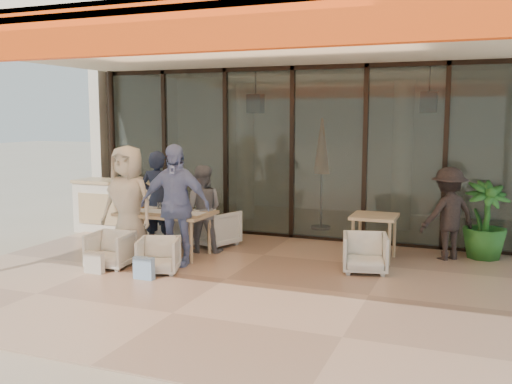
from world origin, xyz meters
TOP-DOWN VIEW (x-y plane):
  - ground at (0.00, 0.00)m, footprint 70.00×70.00m
  - terrace_floor at (0.00, 0.00)m, footprint 8.00×6.00m
  - terrace_structure at (0.00, -0.26)m, footprint 8.00×6.00m
  - glass_storefront at (0.00, 3.00)m, footprint 8.08×0.10m
  - interior_block at (0.01, 5.31)m, footprint 9.05×3.62m
  - host_counter at (-3.34, 2.30)m, footprint 1.85×0.65m
  - dining_table at (-1.49, 0.93)m, footprint 1.50×0.90m
  - chair_far_left at (-1.91, 1.87)m, footprint 0.61×0.57m
  - chair_far_right at (-1.07, 1.87)m, footprint 0.88×0.86m
  - chair_near_left at (-1.91, -0.03)m, footprint 0.65×0.62m
  - chair_near_right at (-1.07, -0.03)m, footprint 0.72×0.70m
  - diner_navy at (-1.91, 1.37)m, footprint 0.67×0.48m
  - diner_grey at (-1.07, 1.37)m, footprint 0.86×0.75m
  - diner_cream at (-1.91, 0.47)m, footprint 0.92×0.61m
  - diner_periwinkle at (-1.07, 0.47)m, footprint 1.16×0.61m
  - tote_bag_cream at (-1.91, -0.43)m, footprint 0.30×0.10m
  - tote_bag_blue at (-1.07, -0.43)m, footprint 0.30×0.10m
  - side_table at (1.74, 1.86)m, footprint 0.70×0.70m
  - side_chair at (1.74, 1.11)m, footprint 0.75×0.72m
  - standing_woman at (2.82, 2.33)m, footprint 1.10×1.05m
  - potted_palm at (3.37, 2.61)m, footprint 0.95×0.95m

SIDE VIEW (x-z plane):
  - ground at x=0.00m, z-range 0.00..0.00m
  - terrace_floor at x=0.00m, z-range 0.00..0.01m
  - tote_bag_cream at x=-1.91m, z-range 0.00..0.34m
  - tote_bag_blue at x=-1.07m, z-range 0.00..0.34m
  - chair_near_right at x=-1.07m, z-range 0.00..0.59m
  - chair_far_left at x=-1.91m, z-range 0.00..0.60m
  - chair_near_left at x=-1.91m, z-range 0.00..0.62m
  - side_chair at x=1.74m, z-range 0.00..0.65m
  - chair_far_right at x=-1.07m, z-range 0.00..0.72m
  - host_counter at x=-3.34m, z-range 0.01..1.05m
  - potted_palm at x=3.37m, z-range 0.00..1.26m
  - side_table at x=1.74m, z-range 0.27..1.01m
  - dining_table at x=-1.49m, z-range 0.22..1.15m
  - diner_grey at x=-1.07m, z-range 0.00..1.48m
  - standing_woman at x=2.82m, z-range 0.00..1.50m
  - diner_navy at x=-1.91m, z-range 0.00..1.71m
  - diner_cream at x=-1.91m, z-range 0.00..1.84m
  - diner_periwinkle at x=-1.07m, z-range 0.00..1.88m
  - glass_storefront at x=0.00m, z-range 0.00..3.20m
  - interior_block at x=0.01m, z-range 0.47..3.99m
  - terrace_structure at x=0.00m, z-range 1.55..4.95m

